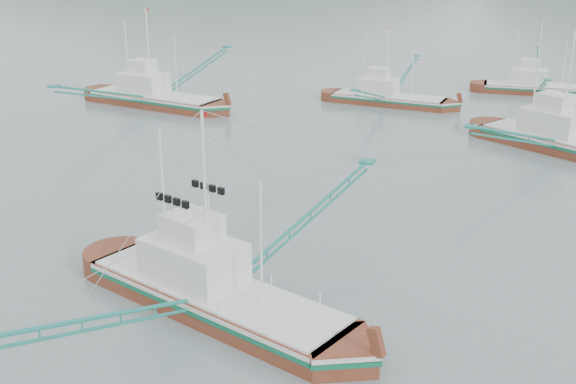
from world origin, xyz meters
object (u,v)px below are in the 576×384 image
(bg_boat_far, at_px, (387,93))
(bg_boat_left, at_px, (153,89))
(bg_boat_extra, at_px, (538,83))
(bg_boat_right, at_px, (567,126))
(main_boat, at_px, (213,271))

(bg_boat_far, distance_m, bg_boat_left, 23.99)
(bg_boat_extra, bearing_deg, bg_boat_left, -155.98)
(bg_boat_right, bearing_deg, bg_boat_far, 175.74)
(bg_boat_left, distance_m, bg_boat_extra, 41.67)
(bg_boat_left, height_order, bg_boat_extra, bg_boat_left)
(main_boat, height_order, bg_boat_far, main_boat)
(bg_boat_right, bearing_deg, bg_boat_left, -154.31)
(bg_boat_far, xyz_separation_m, bg_boat_left, (-22.32, -8.78, 0.58))
(main_boat, bearing_deg, bg_boat_left, 142.19)
(bg_boat_far, bearing_deg, bg_boat_extra, 42.06)
(main_boat, bearing_deg, bg_boat_right, 83.83)
(bg_boat_left, relative_size, bg_boat_right, 1.09)
(bg_boat_extra, bearing_deg, main_boat, -106.70)
(bg_boat_far, relative_size, bg_boat_extra, 1.00)
(bg_boat_right, distance_m, bg_boat_extra, 23.13)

